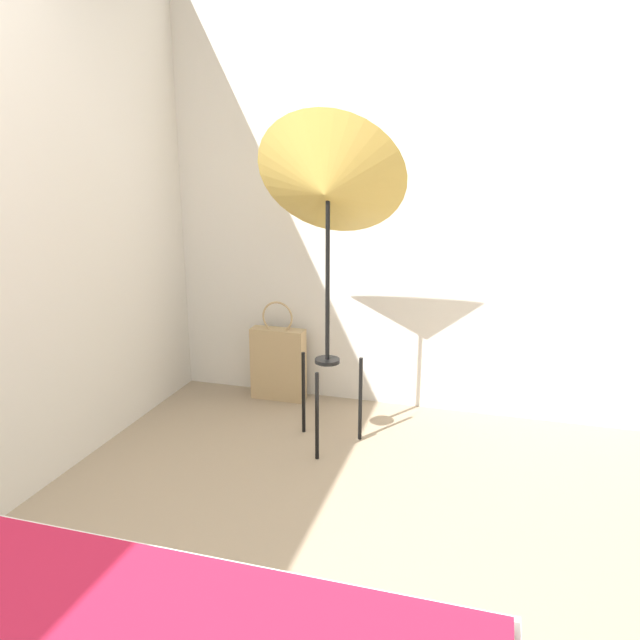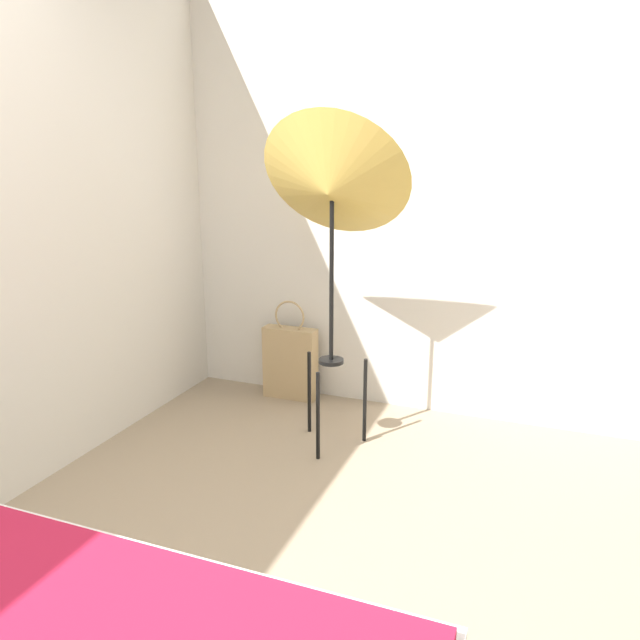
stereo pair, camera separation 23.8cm
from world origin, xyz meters
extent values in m
cube|color=silver|center=(0.00, 2.42, 1.30)|extent=(8.00, 0.05, 2.60)
cube|color=silver|center=(-1.31, 1.00, 1.30)|extent=(0.05, 8.00, 2.60)
cube|color=#B21938|center=(-0.13, -0.12, 0.45)|extent=(1.76, 0.50, 0.04)
cylinder|color=black|center=(-0.16, 1.58, 0.23)|extent=(0.02, 0.02, 0.46)
cylinder|color=black|center=(-0.32, 1.86, 0.23)|extent=(0.02, 0.02, 0.46)
cylinder|color=black|center=(0.00, 1.86, 0.23)|extent=(0.02, 0.02, 0.46)
cylinder|color=black|center=(-0.16, 1.77, 0.46)|extent=(0.13, 0.13, 0.02)
cylinder|color=black|center=(-0.16, 1.77, 0.90)|extent=(0.02, 0.02, 0.88)
cone|color=#D1B251|center=(-0.16, 1.77, 1.34)|extent=(0.74, 0.56, 0.68)
cube|color=tan|center=(-0.61, 2.28, 0.23)|extent=(0.33, 0.11, 0.45)
torus|color=tan|center=(-0.61, 2.28, 0.53)|extent=(0.20, 0.01, 0.20)
camera|label=1|loc=(0.66, -1.14, 1.50)|focal=35.00mm
camera|label=2|loc=(0.89, -1.07, 1.50)|focal=35.00mm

